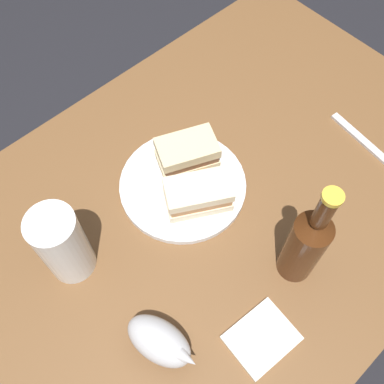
{
  "coord_description": "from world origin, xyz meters",
  "views": [
    {
      "loc": [
        -0.28,
        -0.28,
        1.52
      ],
      "look_at": [
        0.01,
        0.03,
        0.77
      ],
      "focal_mm": 41.9,
      "sensor_mm": 36.0,
      "label": 1
    }
  ],
  "objects_px": {
    "cider_bottle": "(306,244)",
    "fork": "(364,142)",
    "gravy_boat": "(160,341)",
    "sandwich_half_right": "(187,154)",
    "pint_glass": "(64,247)",
    "plate": "(183,185)",
    "sandwich_half_left": "(198,194)",
    "napkin": "(262,338)"
  },
  "relations": [
    {
      "from": "cider_bottle",
      "to": "fork",
      "type": "relative_size",
      "value": 1.49
    },
    {
      "from": "gravy_boat",
      "to": "fork",
      "type": "distance_m",
      "value": 0.59
    },
    {
      "from": "sandwich_half_right",
      "to": "pint_glass",
      "type": "height_order",
      "value": "pint_glass"
    },
    {
      "from": "plate",
      "to": "gravy_boat",
      "type": "height_order",
      "value": "gravy_boat"
    },
    {
      "from": "gravy_boat",
      "to": "cider_bottle",
      "type": "bearing_deg",
      "value": -11.65
    },
    {
      "from": "sandwich_half_left",
      "to": "fork",
      "type": "xyz_separation_m",
      "value": [
        0.36,
        -0.13,
        -0.04
      ]
    },
    {
      "from": "gravy_boat",
      "to": "fork",
      "type": "bearing_deg",
      "value": 2.45
    },
    {
      "from": "sandwich_half_right",
      "to": "gravy_boat",
      "type": "distance_m",
      "value": 0.36
    },
    {
      "from": "pint_glass",
      "to": "cider_bottle",
      "type": "xyz_separation_m",
      "value": [
        0.29,
        -0.28,
        0.03
      ]
    },
    {
      "from": "pint_glass",
      "to": "fork",
      "type": "distance_m",
      "value": 0.65
    },
    {
      "from": "plate",
      "to": "napkin",
      "type": "xyz_separation_m",
      "value": [
        -0.1,
        -0.31,
        -0.0
      ]
    },
    {
      "from": "napkin",
      "to": "fork",
      "type": "relative_size",
      "value": 0.61
    },
    {
      "from": "sandwich_half_right",
      "to": "cider_bottle",
      "type": "bearing_deg",
      "value": -90.64
    },
    {
      "from": "sandwich_half_left",
      "to": "sandwich_half_right",
      "type": "relative_size",
      "value": 1.04
    },
    {
      "from": "sandwich_half_right",
      "to": "fork",
      "type": "relative_size",
      "value": 0.76
    },
    {
      "from": "sandwich_half_right",
      "to": "fork",
      "type": "xyz_separation_m",
      "value": [
        0.32,
        -0.21,
        -0.04
      ]
    },
    {
      "from": "plate",
      "to": "gravy_boat",
      "type": "xyz_separation_m",
      "value": [
        -0.23,
        -0.21,
        0.04
      ]
    },
    {
      "from": "sandwich_half_right",
      "to": "napkin",
      "type": "xyz_separation_m",
      "value": [
        -0.14,
        -0.34,
        -0.04
      ]
    },
    {
      "from": "plate",
      "to": "pint_glass",
      "type": "bearing_deg",
      "value": 176.39
    },
    {
      "from": "plate",
      "to": "fork",
      "type": "distance_m",
      "value": 0.4
    },
    {
      "from": "sandwich_half_left",
      "to": "napkin",
      "type": "xyz_separation_m",
      "value": [
        -0.09,
        -0.26,
        -0.04
      ]
    },
    {
      "from": "gravy_boat",
      "to": "cider_bottle",
      "type": "distance_m",
      "value": 0.28
    },
    {
      "from": "pint_glass",
      "to": "napkin",
      "type": "distance_m",
      "value": 0.37
    },
    {
      "from": "sandwich_half_left",
      "to": "gravy_boat",
      "type": "bearing_deg",
      "value": -145.77
    },
    {
      "from": "sandwich_half_left",
      "to": "napkin",
      "type": "distance_m",
      "value": 0.28
    },
    {
      "from": "gravy_boat",
      "to": "fork",
      "type": "relative_size",
      "value": 0.75
    },
    {
      "from": "pint_glass",
      "to": "napkin",
      "type": "bearing_deg",
      "value": -64.68
    },
    {
      "from": "plate",
      "to": "sandwich_half_right",
      "type": "bearing_deg",
      "value": 37.33
    },
    {
      "from": "plate",
      "to": "fork",
      "type": "xyz_separation_m",
      "value": [
        0.36,
        -0.18,
        -0.0
      ]
    },
    {
      "from": "plate",
      "to": "napkin",
      "type": "distance_m",
      "value": 0.33
    },
    {
      "from": "sandwich_half_left",
      "to": "pint_glass",
      "type": "height_order",
      "value": "pint_glass"
    },
    {
      "from": "sandwich_half_left",
      "to": "cider_bottle",
      "type": "relative_size",
      "value": 0.53
    },
    {
      "from": "sandwich_half_left",
      "to": "fork",
      "type": "height_order",
      "value": "sandwich_half_left"
    },
    {
      "from": "gravy_boat",
      "to": "napkin",
      "type": "xyz_separation_m",
      "value": [
        0.13,
        -0.11,
        -0.04
      ]
    },
    {
      "from": "gravy_boat",
      "to": "pint_glass",
      "type": "bearing_deg",
      "value": 95.49
    },
    {
      "from": "sandwich_half_left",
      "to": "pint_glass",
      "type": "bearing_deg",
      "value": 164.98
    },
    {
      "from": "pint_glass",
      "to": "cider_bottle",
      "type": "bearing_deg",
      "value": -43.51
    },
    {
      "from": "sandwich_half_right",
      "to": "gravy_boat",
      "type": "bearing_deg",
      "value": -139.22
    },
    {
      "from": "plate",
      "to": "cider_bottle",
      "type": "xyz_separation_m",
      "value": [
        0.04,
        -0.26,
        0.1
      ]
    },
    {
      "from": "fork",
      "to": "pint_glass",
      "type": "bearing_deg",
      "value": -101.64
    },
    {
      "from": "sandwich_half_left",
      "to": "sandwich_half_right",
      "type": "distance_m",
      "value": 0.09
    },
    {
      "from": "sandwich_half_right",
      "to": "napkin",
      "type": "distance_m",
      "value": 0.37
    }
  ]
}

